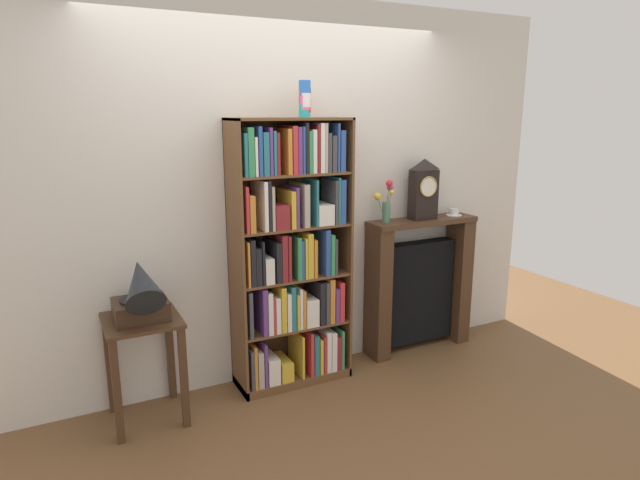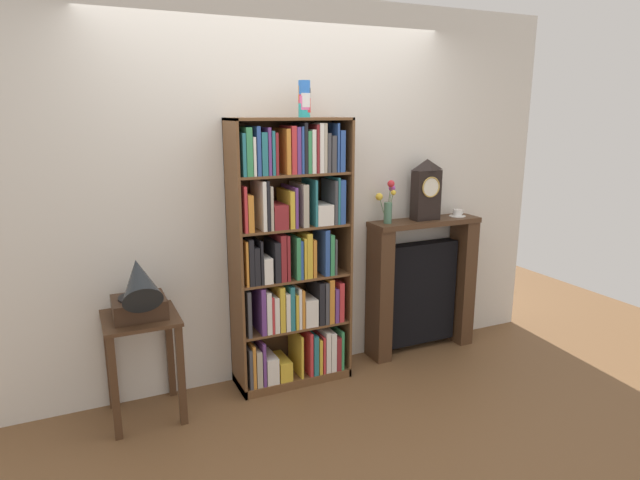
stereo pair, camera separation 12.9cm
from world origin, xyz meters
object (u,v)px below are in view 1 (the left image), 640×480
(bookshelf, at_px, (291,261))
(fireplace_mantel, at_px, (418,285))
(mantel_clock, at_px, (424,189))
(side_table_left, at_px, (144,347))
(cup_stack, at_px, (305,99))
(flower_vase, at_px, (386,202))
(teacup_with_saucer, at_px, (454,213))
(gramophone, at_px, (141,293))

(bookshelf, bearing_deg, fireplace_mantel, 3.33)
(mantel_clock, bearing_deg, side_table_left, -177.33)
(bookshelf, xyz_separation_m, cup_stack, (0.11, -0.01, 1.09))
(cup_stack, relative_size, flower_vase, 0.72)
(fireplace_mantel, distance_m, mantel_clock, 0.79)
(bookshelf, distance_m, mantel_clock, 1.22)
(bookshelf, xyz_separation_m, flower_vase, (0.81, 0.06, 0.34))
(bookshelf, relative_size, fireplace_mantel, 1.72)
(fireplace_mantel, distance_m, flower_vase, 0.79)
(side_table_left, relative_size, teacup_with_saucer, 5.20)
(gramophone, relative_size, fireplace_mantel, 0.42)
(bookshelf, height_order, side_table_left, bookshelf)
(side_table_left, distance_m, teacup_with_saucer, 2.57)
(gramophone, xyz_separation_m, fireplace_mantel, (2.18, 0.20, -0.33))
(fireplace_mantel, bearing_deg, side_table_left, -176.78)
(bookshelf, xyz_separation_m, side_table_left, (-1.03, -0.06, -0.41))
(gramophone, bearing_deg, side_table_left, 90.00)
(bookshelf, relative_size, mantel_clock, 3.98)
(cup_stack, bearing_deg, flower_vase, 5.64)
(fireplace_mantel, height_order, flower_vase, flower_vase)
(side_table_left, distance_m, mantel_clock, 2.33)
(side_table_left, relative_size, fireplace_mantel, 0.62)
(side_table_left, bearing_deg, teacup_with_saucer, 2.38)
(fireplace_mantel, xyz_separation_m, mantel_clock, (-0.00, -0.02, 0.79))
(gramophone, distance_m, mantel_clock, 2.23)
(bookshelf, bearing_deg, mantel_clock, 2.29)
(side_table_left, bearing_deg, cup_stack, 2.27)
(mantel_clock, bearing_deg, gramophone, -175.40)
(gramophone, relative_size, mantel_clock, 0.97)
(gramophone, xyz_separation_m, mantel_clock, (2.18, 0.18, 0.46))
(bookshelf, distance_m, side_table_left, 1.11)
(flower_vase, bearing_deg, bookshelf, -175.84)
(bookshelf, bearing_deg, side_table_left, -176.91)
(flower_vase, relative_size, teacup_with_saucer, 2.51)
(cup_stack, bearing_deg, side_table_left, -177.73)
(side_table_left, xyz_separation_m, teacup_with_saucer, (2.49, 0.10, 0.62))
(flower_vase, bearing_deg, teacup_with_saucer, -0.95)
(cup_stack, distance_m, flower_vase, 1.03)
(side_table_left, distance_m, fireplace_mantel, 2.18)
(side_table_left, bearing_deg, mantel_clock, 2.67)
(gramophone, bearing_deg, cup_stack, 5.97)
(side_table_left, bearing_deg, gramophone, -90.00)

